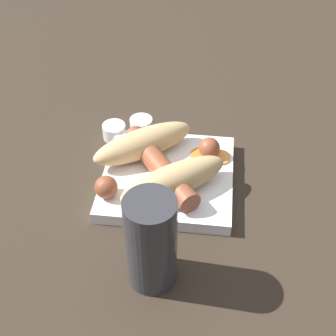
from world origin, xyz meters
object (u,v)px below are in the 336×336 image
object	(u,v)px
drink_glass	(150,242)
sausage	(160,167)
condiment_cup_far	(114,132)
bread_roll	(158,161)
condiment_cup_near	(141,126)
food_tray	(168,177)

from	to	relation	value
drink_glass	sausage	bearing A→B (deg)	93.31
condiment_cup_far	drink_glass	size ratio (longest dim) A/B	0.29
bread_roll	condiment_cup_far	distance (m)	0.14
condiment_cup_near	drink_glass	bearing A→B (deg)	-78.56
drink_glass	condiment_cup_far	bearing A→B (deg)	110.75
sausage	condiment_cup_near	xyz separation A→B (m)	(-0.05, 0.13, -0.03)
food_tray	drink_glass	world-z (taller)	drink_glass
food_tray	condiment_cup_near	world-z (taller)	condiment_cup_near
food_tray	sausage	distance (m)	0.03
food_tray	condiment_cup_far	size ratio (longest dim) A/B	5.00
condiment_cup_far	drink_glass	distance (m)	0.30
bread_roll	condiment_cup_far	world-z (taller)	bread_roll
condiment_cup_near	condiment_cup_far	xyz separation A→B (m)	(-0.04, -0.02, 0.00)
food_tray	condiment_cup_far	distance (m)	0.15
food_tray	sausage	size ratio (longest dim) A/B	1.12
bread_roll	drink_glass	world-z (taller)	drink_glass
bread_roll	drink_glass	size ratio (longest dim) A/B	1.61
condiment_cup_far	condiment_cup_near	bearing A→B (deg)	26.75
bread_roll	sausage	world-z (taller)	bread_roll
drink_glass	condiment_cup_near	bearing A→B (deg)	101.44
sausage	drink_glass	distance (m)	0.17
sausage	drink_glass	size ratio (longest dim) A/B	1.28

